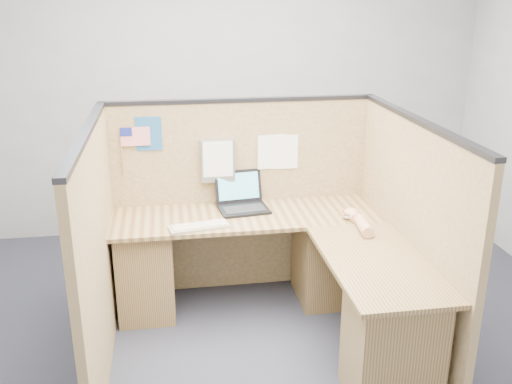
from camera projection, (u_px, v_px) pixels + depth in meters
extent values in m
plane|color=#20212D|center=(262.00, 354.00, 3.77)|extent=(5.00, 5.00, 0.00)
plane|color=gray|center=(223.00, 89.00, 5.41)|extent=(5.00, 0.00, 5.00)
cube|color=brown|center=(241.00, 197.00, 4.46)|extent=(2.05, 0.05, 1.50)
cube|color=#232328|center=(240.00, 100.00, 4.21)|extent=(2.05, 0.06, 0.03)
cube|color=brown|center=(98.00, 255.00, 3.47)|extent=(0.05, 1.80, 1.50)
cube|color=#232328|center=(85.00, 133.00, 3.22)|extent=(0.06, 1.80, 0.03)
cube|color=brown|center=(409.00, 235.00, 3.77)|extent=(0.05, 1.80, 1.50)
cube|color=#232328|center=(419.00, 121.00, 3.52)|extent=(0.06, 1.80, 0.03)
cube|color=brown|center=(247.00, 217.00, 4.17)|extent=(1.95, 0.60, 0.03)
cube|color=brown|center=(377.00, 263.00, 3.45)|extent=(0.60, 1.15, 0.03)
cube|color=brown|center=(146.00, 269.00, 4.17)|extent=(0.40, 0.50, 0.70)
cube|color=brown|center=(324.00, 256.00, 4.38)|extent=(0.40, 0.50, 0.70)
cube|color=brown|center=(393.00, 345.00, 3.27)|extent=(0.50, 0.40, 0.70)
cube|color=black|center=(244.00, 209.00, 4.24)|extent=(0.39, 0.31, 0.02)
cube|color=black|center=(241.00, 186.00, 4.35)|extent=(0.36, 0.12, 0.24)
cube|color=teal|center=(241.00, 186.00, 4.34)|extent=(0.32, 0.09, 0.20)
cube|color=gray|center=(199.00, 227.00, 3.92)|extent=(0.43, 0.21, 0.02)
cube|color=silver|center=(199.00, 225.00, 3.91)|extent=(0.39, 0.18, 0.01)
ellipsoid|color=silver|center=(351.00, 216.00, 4.07)|extent=(0.12, 0.07, 0.05)
ellipsoid|color=tan|center=(351.00, 212.00, 4.06)|extent=(0.10, 0.12, 0.05)
cylinder|color=tan|center=(354.00, 217.00, 4.02)|extent=(0.07, 0.05, 0.07)
cylinder|color=tan|center=(363.00, 226.00, 3.87)|extent=(0.11, 0.29, 0.09)
cube|color=#1F5590|center=(149.00, 134.00, 4.15)|extent=(0.19, 0.01, 0.25)
cylinder|color=olive|center=(122.00, 153.00, 4.15)|extent=(0.01, 0.01, 0.37)
cube|color=red|center=(135.00, 137.00, 4.13)|extent=(0.21, 0.00, 0.14)
cube|color=navy|center=(126.00, 132.00, 4.10)|extent=(0.09, 0.00, 0.06)
cube|color=slate|center=(218.00, 161.00, 4.27)|extent=(0.25, 0.05, 0.32)
cube|color=white|center=(218.00, 159.00, 4.24)|extent=(0.22, 0.01, 0.27)
cube|color=white|center=(284.00, 152.00, 4.36)|extent=(0.21, 0.01, 0.27)
cube|color=white|center=(271.00, 152.00, 4.34)|extent=(0.21, 0.02, 0.27)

